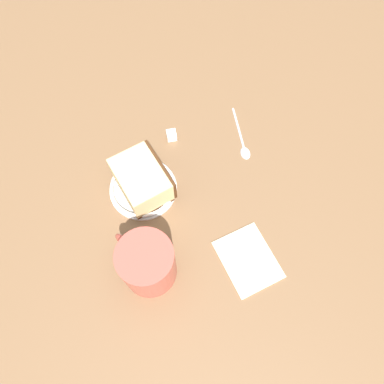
{
  "coord_description": "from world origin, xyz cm",
  "views": [
    {
      "loc": [
        1.77,
        -26.62,
        64.55
      ],
      "look_at": [
        1.55,
        2.38,
        3.0
      ],
      "focal_mm": 33.81,
      "sensor_mm": 36.0,
      "label": 1
    }
  ],
  "objects": [
    {
      "name": "tea_mug",
      "position": [
        -5.81,
        -11.88,
        5.42
      ],
      "size": [
        10.65,
        9.94,
        10.67
      ],
      "color": "#BF4C3F",
      "rests_on": "ground_plane"
    },
    {
      "name": "cake_slice",
      "position": [
        -7.86,
        4.45,
        3.97
      ],
      "size": [
        13.12,
        14.0,
        5.96
      ],
      "color": "#472814",
      "rests_on": "small_plate"
    },
    {
      "name": "folded_napkin",
      "position": [
        11.8,
        -9.73,
        0.3
      ],
      "size": [
        13.21,
        14.29,
        0.6
      ],
      "primitive_type": "cube",
      "rotation": [
        0.0,
        0.0,
        0.46
      ],
      "color": "beige",
      "rests_on": "ground_plane"
    },
    {
      "name": "small_plate",
      "position": [
        -8.09,
        4.31,
        0.8
      ],
      "size": [
        13.28,
        13.28,
        1.63
      ],
      "color": "white",
      "rests_on": "ground_plane"
    },
    {
      "name": "teaspoon",
      "position": [
        12.17,
        15.07,
        0.35
      ],
      "size": [
        3.61,
        13.19,
        0.8
      ],
      "color": "silver",
      "rests_on": "ground_plane"
    },
    {
      "name": "sugar_cube",
      "position": [
        -2.86,
        16.5,
        0.98
      ],
      "size": [
        2.34,
        2.34,
        1.97
      ],
      "primitive_type": "cube",
      "rotation": [
        0.0,
        0.0,
        0.21
      ],
      "color": "white",
      "rests_on": "ground_plane"
    },
    {
      "name": "ground_plane",
      "position": [
        0.0,
        0.0,
        -1.55
      ],
      "size": [
        154.15,
        154.15,
        3.1
      ],
      "primitive_type": "cube",
      "color": "brown"
    }
  ]
}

